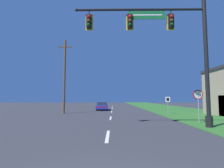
{
  "coord_description": "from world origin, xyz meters",
  "views": [
    {
      "loc": [
        0.31,
        -2.86,
        1.86
      ],
      "look_at": [
        0.0,
        26.82,
        4.34
      ],
      "focal_mm": 28.0,
      "sensor_mm": 36.0,
      "label": 1
    }
  ],
  "objects_px": {
    "stop_sign": "(198,99)",
    "route_sign_post": "(168,101)",
    "car_ahead": "(102,106)",
    "signal_mast": "(171,44)",
    "utility_pole_near": "(65,75)"
  },
  "relations": [
    {
      "from": "stop_sign",
      "to": "route_sign_post",
      "type": "bearing_deg",
      "value": 91.06
    },
    {
      "from": "car_ahead",
      "to": "stop_sign",
      "type": "bearing_deg",
      "value": -61.22
    },
    {
      "from": "signal_mast",
      "to": "car_ahead",
      "type": "xyz_separation_m",
      "value": [
        -5.72,
        17.48,
        -4.87
      ]
    },
    {
      "from": "stop_sign",
      "to": "utility_pole_near",
      "type": "xyz_separation_m",
      "value": [
        -12.79,
        8.52,
        3.0
      ]
    },
    {
      "from": "utility_pole_near",
      "to": "route_sign_post",
      "type": "bearing_deg",
      "value": -6.07
    },
    {
      "from": "stop_sign",
      "to": "utility_pole_near",
      "type": "height_order",
      "value": "utility_pole_near"
    },
    {
      "from": "signal_mast",
      "to": "route_sign_post",
      "type": "xyz_separation_m",
      "value": [
        2.56,
        9.34,
        -3.95
      ]
    },
    {
      "from": "route_sign_post",
      "to": "utility_pole_near",
      "type": "relative_size",
      "value": 0.22
    },
    {
      "from": "route_sign_post",
      "to": "stop_sign",
      "type": "bearing_deg",
      "value": -88.94
    },
    {
      "from": "signal_mast",
      "to": "stop_sign",
      "type": "xyz_separation_m",
      "value": [
        2.7,
        2.16,
        -3.61
      ]
    },
    {
      "from": "car_ahead",
      "to": "signal_mast",
      "type": "bearing_deg",
      "value": -71.88
    },
    {
      "from": "car_ahead",
      "to": "route_sign_post",
      "type": "relative_size",
      "value": 2.14
    },
    {
      "from": "signal_mast",
      "to": "route_sign_post",
      "type": "distance_m",
      "value": 10.46
    },
    {
      "from": "signal_mast",
      "to": "stop_sign",
      "type": "distance_m",
      "value": 5.0
    },
    {
      "from": "signal_mast",
      "to": "route_sign_post",
      "type": "bearing_deg",
      "value": 74.65
    }
  ]
}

